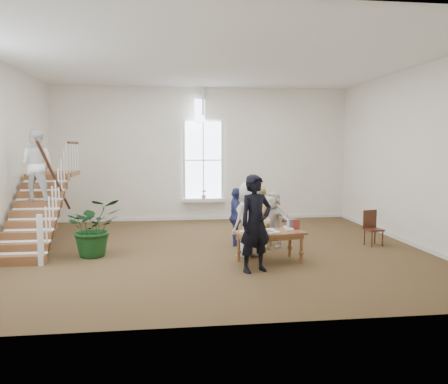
{
  "coord_description": "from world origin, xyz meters",
  "views": [
    {
      "loc": [
        -1.12,
        -10.39,
        2.53
      ],
      "look_at": [
        0.21,
        0.4,
        1.38
      ],
      "focal_mm": 35.0,
      "sensor_mm": 36.0,
      "label": 1
    }
  ],
  "objects": [
    {
      "name": "staircase",
      "position": [
        -4.34,
        0.75,
        1.62
      ],
      "size": [
        1.1,
        4.1,
        2.92
      ],
      "color": "brown",
      "rests_on": "ground"
    },
    {
      "name": "woman_cluster_b",
      "position": [
        1.13,
        0.89,
        0.72
      ],
      "size": [
        0.81,
        1.05,
        1.43
      ],
      "primitive_type": "imported",
      "rotation": [
        0.0,
        0.0,
        4.38
      ],
      "color": "black",
      "rests_on": "ground"
    },
    {
      "name": "police_officer",
      "position": [
        0.56,
        -1.92,
        0.98
      ],
      "size": [
        0.84,
        0.71,
        1.97
      ],
      "primitive_type": "imported",
      "rotation": [
        0.0,
        0.0,
        0.39
      ],
      "color": "black",
      "rests_on": "ground"
    },
    {
      "name": "woman_cluster_a",
      "position": [
        0.53,
        0.44,
        0.74
      ],
      "size": [
        0.46,
        0.9,
        1.47
      ],
      "primitive_type": "imported",
      "rotation": [
        0.0,
        0.0,
        1.45
      ],
      "color": "navy",
      "rests_on": "ground"
    },
    {
      "name": "elderly_woman",
      "position": [
        0.66,
        -0.67,
        0.86
      ],
      "size": [
        1.01,
        0.92,
        1.73
      ],
      "primitive_type": "imported",
      "rotation": [
        0.0,
        0.0,
        3.72
      ],
      "color": "beige",
      "rests_on": "ground"
    },
    {
      "name": "room_shell",
      "position": [
        -0.0,
        4.39,
        0.4
      ],
      "size": [
        10.49,
        10.0,
        10.0
      ],
      "color": "silver",
      "rests_on": "ground"
    },
    {
      "name": "woman_cluster_c",
      "position": [
        1.43,
        0.24,
        0.7
      ],
      "size": [
        1.05,
        1.31,
        1.4
      ],
      "primitive_type": "imported",
      "rotation": [
        0.0,
        0.0,
        5.29
      ],
      "color": "silver",
      "rests_on": "ground"
    },
    {
      "name": "ground",
      "position": [
        0.0,
        0.0,
        0.0
      ],
      "size": [
        10.0,
        10.0,
        0.0
      ],
      "primitive_type": "plane",
      "color": "#423019",
      "rests_on": "ground"
    },
    {
      "name": "side_chair",
      "position": [
        3.99,
        0.05,
        0.49
      ],
      "size": [
        0.45,
        0.45,
        0.89
      ],
      "rotation": [
        0.0,
        0.0,
        0.18
      ],
      "color": "#321A0D",
      "rests_on": "ground"
    },
    {
      "name": "floor_plant",
      "position": [
        -2.88,
        -0.23,
        0.67
      ],
      "size": [
        1.5,
        1.41,
        1.34
      ],
      "primitive_type": "imported",
      "rotation": [
        0.0,
        0.0,
        0.36
      ],
      "color": "#123B16",
      "rests_on": "ground"
    },
    {
      "name": "person_yellow",
      "position": [
        0.96,
        -0.17,
        0.8
      ],
      "size": [
        0.98,
        0.96,
        1.6
      ],
      "primitive_type": "imported",
      "rotation": [
        0.0,
        0.0,
        3.84
      ],
      "color": "#F8D99B",
      "rests_on": "ground"
    },
    {
      "name": "library_table",
      "position": [
        0.98,
        -1.28,
        0.6
      ],
      "size": [
        1.57,
        1.02,
        0.74
      ],
      "rotation": [
        0.0,
        0.0,
        0.21
      ],
      "color": "brown",
      "rests_on": "ground"
    }
  ]
}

